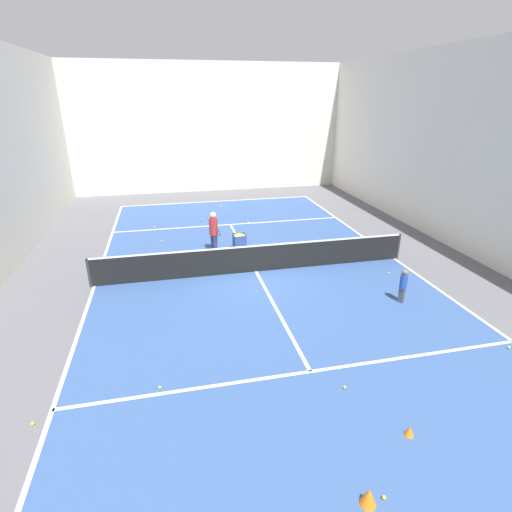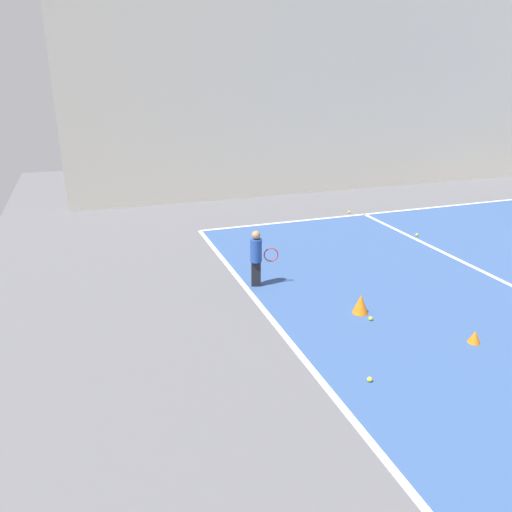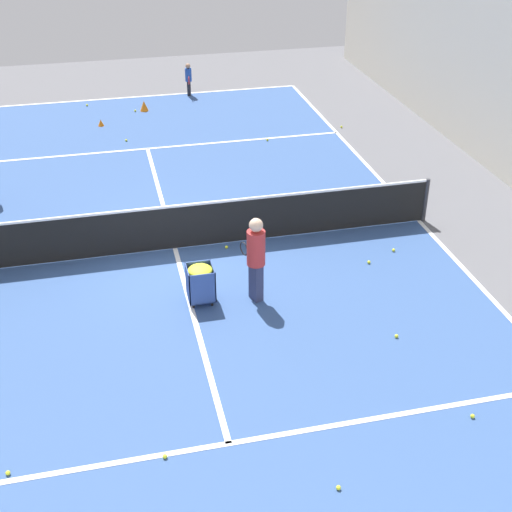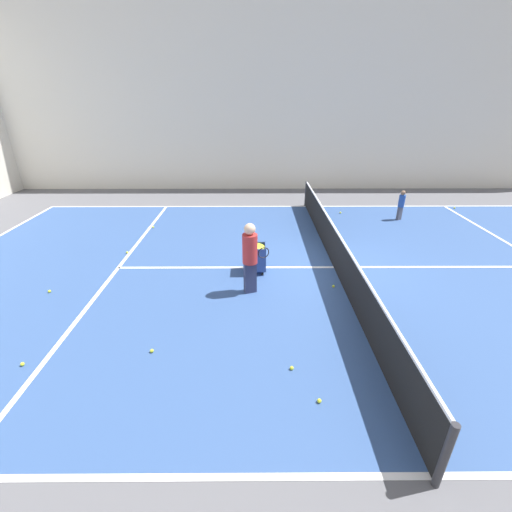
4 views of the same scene
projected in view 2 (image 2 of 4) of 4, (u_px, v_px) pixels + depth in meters
The scene contains 9 objects.
line_baseline_near at pixel (283, 333), 7.89m from camera, with size 11.52×0.10×0.00m, color white.
hall_enclosure_left at pixel (474, 67), 17.74m from camera, with size 0.15×28.26×8.15m.
player_near_baseline at pixel (257, 255), 9.45m from camera, with size 0.27×0.57×1.11m.
training_cone_0 at pixel (475, 337), 7.59m from camera, with size 0.19×0.19×0.20m, color orange.
training_cone_1 at pixel (361, 304), 8.51m from camera, with size 0.28×0.28×0.33m, color orange.
tennis_ball_3 at pixel (371, 318), 8.29m from camera, with size 0.07×0.07×0.07m, color yellow.
tennis_ball_4 at pixel (417, 235), 12.57m from camera, with size 0.07×0.07×0.07m, color yellow.
tennis_ball_16 at pixel (349, 212), 14.63m from camera, with size 0.07×0.07×0.07m, color yellow.
tennis_ball_17 at pixel (370, 379), 6.65m from camera, with size 0.07×0.07×0.07m, color yellow.
Camera 2 is at (6.45, -13.58, 3.88)m, focal length 35.00 mm.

